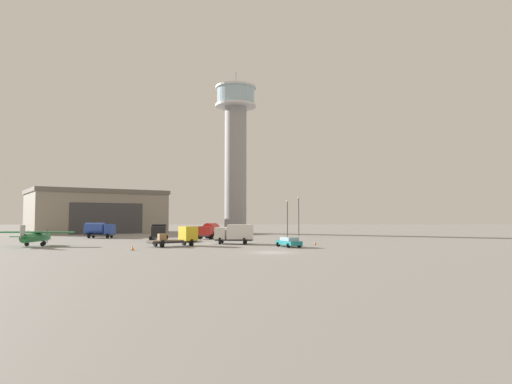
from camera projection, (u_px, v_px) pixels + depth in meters
name	position (u px, v px, depth m)	size (l,w,h in m)	color
ground_plane	(272.00, 252.00, 51.23)	(400.00, 400.00, 0.00)	gray
control_tower	(236.00, 145.00, 114.41)	(10.51, 10.51, 41.80)	gray
hangar	(96.00, 212.00, 117.25)	(39.40, 36.16, 11.03)	gray
airplane_green	(35.00, 236.00, 62.08)	(10.16, 7.98, 3.00)	#287A42
truck_box_white	(235.00, 233.00, 67.60)	(5.91, 3.71, 2.95)	#38383D
truck_box_black	(159.00, 231.00, 77.11)	(3.76, 7.30, 2.82)	#38383D
truck_flatbed_yellow	(180.00, 237.00, 62.47)	(6.94, 5.79, 2.76)	#38383D
truck_fuel_tanker_red	(210.00, 230.00, 83.83)	(4.12, 6.12, 2.96)	#38383D
truck_fuel_tanker_blue	(99.00, 229.00, 86.64)	(5.75, 3.44, 2.98)	#38383D
car_teal	(289.00, 242.00, 60.30)	(3.33, 4.86, 1.37)	teal
light_post_west	(287.00, 214.00, 94.54)	(0.44, 0.44, 7.77)	#38383D
light_post_east	(299.00, 212.00, 97.35)	(0.44, 0.44, 8.58)	#38383D
traffic_cone_near_left	(315.00, 243.00, 65.44)	(0.36, 0.36, 0.66)	black
traffic_cone_near_right	(133.00, 248.00, 54.65)	(0.36, 0.36, 0.62)	black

